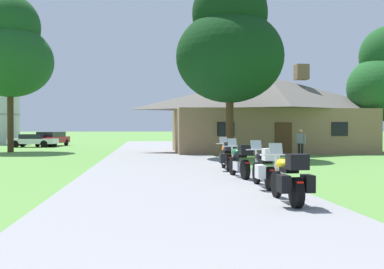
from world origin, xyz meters
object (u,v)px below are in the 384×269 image
object	(u,v)px
tree_by_lodge_front	(230,44)
tree_left_far	(10,51)
metal_silo_distant	(2,110)
motorcycle_yellow_nearest_to_camera	(289,179)
parked_red_suv_far_left	(52,138)
bystander_gray_shirt_near_lodge	(301,142)
motorcycle_green_third_in_row	(240,161)
motorcycle_black_second_in_row	(265,168)
motorcycle_orange_farthest_in_row	(227,156)
parked_white_sedan_far_left	(33,140)

from	to	relation	value
tree_by_lodge_front	tree_left_far	bearing A→B (deg)	149.81
metal_silo_distant	motorcycle_yellow_nearest_to_camera	bearing A→B (deg)	-65.69
tree_left_far	parked_red_suv_far_left	size ratio (longest dim) A/B	2.34
tree_left_far	parked_red_suv_far_left	xyz separation A→B (m)	(0.70, 11.15, -6.58)
bystander_gray_shirt_near_lodge	tree_by_lodge_front	bearing A→B (deg)	-157.07
motorcycle_green_third_in_row	motorcycle_black_second_in_row	bearing A→B (deg)	-92.35
motorcycle_green_third_in_row	metal_silo_distant	bearing A→B (deg)	112.14
tree_left_far	parked_red_suv_far_left	distance (m)	12.96
metal_silo_distant	parked_red_suv_far_left	xyz separation A→B (m)	(6.44, -5.68, -2.91)
motorcycle_orange_farthest_in_row	bystander_gray_shirt_near_lodge	size ratio (longest dim) A/B	1.25
motorcycle_yellow_nearest_to_camera	bystander_gray_shirt_near_lodge	distance (m)	16.41
motorcycle_yellow_nearest_to_camera	bystander_gray_shirt_near_lodge	size ratio (longest dim) A/B	1.25
motorcycle_green_third_in_row	tree_left_far	world-z (taller)	tree_left_far
motorcycle_black_second_in_row	tree_by_lodge_front	bearing A→B (deg)	83.10
motorcycle_orange_farthest_in_row	parked_red_suv_far_left	distance (m)	30.17
motorcycle_orange_farthest_in_row	parked_white_sedan_far_left	world-z (taller)	motorcycle_orange_farthest_in_row
motorcycle_green_third_in_row	tree_left_far	distance (m)	24.04
tree_by_lodge_front	tree_left_far	distance (m)	16.90
motorcycle_yellow_nearest_to_camera	parked_red_suv_far_left	size ratio (longest dim) A/B	0.43
motorcycle_yellow_nearest_to_camera	motorcycle_orange_farthest_in_row	bearing A→B (deg)	89.22
motorcycle_green_third_in_row	tree_left_far	xyz separation A→B (m)	(-12.95, 19.11, 6.74)
motorcycle_yellow_nearest_to_camera	tree_left_far	xyz separation A→B (m)	(-12.90, 24.46, 6.75)
motorcycle_yellow_nearest_to_camera	motorcycle_green_third_in_row	distance (m)	5.35
motorcycle_orange_farthest_in_row	bystander_gray_shirt_near_lodge	distance (m)	9.22
bystander_gray_shirt_near_lodge	tree_left_far	size ratio (longest dim) A/B	0.15
motorcycle_yellow_nearest_to_camera	tree_left_far	world-z (taller)	tree_left_far
metal_silo_distant	parked_red_suv_far_left	size ratio (longest dim) A/B	1.51
metal_silo_distant	parked_white_sedan_far_left	bearing A→B (deg)	-57.18
tree_left_far	metal_silo_distant	world-z (taller)	tree_left_far
motorcycle_yellow_nearest_to_camera	parked_white_sedan_far_left	bearing A→B (deg)	112.04
motorcycle_orange_farthest_in_row	parked_red_suv_far_left	world-z (taller)	parked_red_suv_far_left
motorcycle_green_third_in_row	bystander_gray_shirt_near_lodge	size ratio (longest dim) A/B	1.25
tree_left_far	parked_white_sedan_far_left	bearing A→B (deg)	93.56
bystander_gray_shirt_near_lodge	parked_white_sedan_far_left	size ratio (longest dim) A/B	0.38
tree_left_far	parked_red_suv_far_left	bearing A→B (deg)	86.43
tree_by_lodge_front	parked_red_suv_far_left	size ratio (longest dim) A/B	2.17
tree_left_far	parked_white_sedan_far_left	size ratio (longest dim) A/B	2.61
metal_silo_distant	tree_left_far	bearing A→B (deg)	-71.15
motorcycle_yellow_nearest_to_camera	tree_left_far	distance (m)	28.47
motorcycle_green_third_in_row	metal_silo_distant	size ratio (longest dim) A/B	0.28
motorcycle_yellow_nearest_to_camera	tree_by_lodge_front	size ratio (longest dim) A/B	0.20
tree_left_far	motorcycle_orange_farthest_in_row	bearing A→B (deg)	-51.56
tree_left_far	motorcycle_black_second_in_row	bearing A→B (deg)	-59.04
bystander_gray_shirt_near_lodge	parked_white_sedan_far_left	bearing A→B (deg)	168.16
motorcycle_orange_farthest_in_row	motorcycle_black_second_in_row	bearing A→B (deg)	-88.10
motorcycle_black_second_in_row	motorcycle_green_third_in_row	size ratio (longest dim) A/B	1.00
motorcycle_green_third_in_row	motorcycle_orange_farthest_in_row	xyz separation A→B (m)	(0.07, 2.71, -0.01)
motorcycle_yellow_nearest_to_camera	parked_white_sedan_far_left	xyz separation A→B (m)	(-13.45, 33.22, 0.03)
motorcycle_orange_farthest_in_row	parked_red_suv_far_left	bearing A→B (deg)	115.21
motorcycle_green_third_in_row	bystander_gray_shirt_near_lodge	bearing A→B (deg)	55.29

